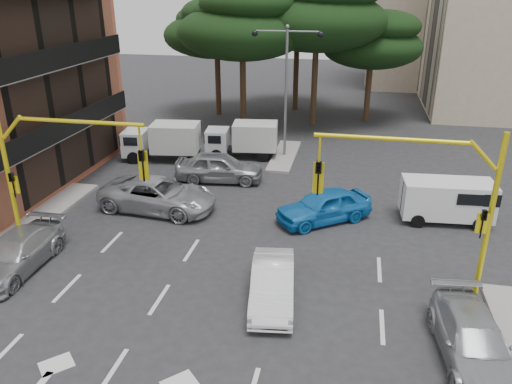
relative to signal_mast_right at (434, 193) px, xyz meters
The scene contains 20 objects.
ground 8.08m from the signal_mast_right, 163.69° to the right, with size 120.00×120.00×0.00m, color #28282B.
median_strip 16.03m from the signal_mast_right, 115.91° to the left, with size 1.40×6.00×0.15m, color gray.
apartment_beige_far 42.69m from the signal_mast_right, 81.67° to the left, with size 16.20×12.15×16.70m.
pine_left_near 22.98m from the signal_mast_right, 118.29° to the left, with size 9.15×9.15×10.23m.
pine_center 23.13m from the signal_mast_right, 104.66° to the left, with size 9.98×9.98×11.16m.
pine_left_far 27.79m from the signal_mast_right, 119.84° to the left, with size 8.32×8.32×9.30m.
pine_right 24.14m from the signal_mast_right, 94.17° to the left, with size 7.49×7.49×8.37m.
pine_back 28.30m from the signal_mast_right, 106.03° to the left, with size 9.15×9.15×10.23m.
signal_mast_right is the anchor object (origin of this frame).
signal_mast_left 13.61m from the signal_mast_right, behind, with size 5.79×0.37×6.00m.
street_lamp_center 15.65m from the signal_mast_right, 115.91° to the left, with size 4.16×0.36×7.77m.
car_white_hatch 6.06m from the signal_mast_right, 165.66° to the right, with size 1.42×4.06×1.34m, color white.
car_blue_compact 7.22m from the signal_mast_right, 124.97° to the left, with size 1.78×4.42×1.51m, color blue.
car_silver_wagon 15.19m from the signal_mast_right, behind, with size 1.90×4.69×1.36m, color #9A9EA1.
car_silver_cross_a 12.99m from the signal_mast_right, 156.59° to the left, with size 2.57×5.56×1.55m, color #ABADB3.
car_silver_cross_b 13.76m from the signal_mast_right, 136.41° to the left, with size 1.91×4.75×1.62m, color #93979B.
car_silver_parked 4.56m from the signal_mast_right, 69.39° to the right, with size 1.86×4.57×1.33m, color #9DA1A5.
van_white 7.26m from the signal_mast_right, 75.26° to the left, with size 1.79×3.95×1.98m, color white, non-canonical shape.
box_truck_a 18.70m from the signal_mast_right, 139.51° to the left, with size 1.96×4.66×2.29m, color silver, non-canonical shape.
box_truck_b 16.69m from the signal_mast_right, 124.81° to the left, with size 1.88×4.46×2.20m, color silver, non-canonical shape.
Camera 1 is at (4.13, -13.48, 10.08)m, focal length 35.00 mm.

